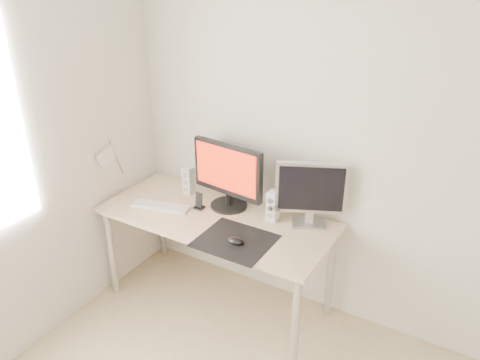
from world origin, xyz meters
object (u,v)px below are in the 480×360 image
at_px(main_monitor, 228,174).
at_px(speaker_left, 189,181).
at_px(mouse, 235,241).
at_px(second_monitor, 311,191).
at_px(speaker_right, 273,206).
at_px(keyboard, 161,206).
at_px(phone_dock, 199,204).
at_px(desk, 216,226).

distance_m(main_monitor, speaker_left, 0.39).
bearing_deg(main_monitor, mouse, -52.66).
bearing_deg(second_monitor, speaker_right, -163.18).
height_order(speaker_left, speaker_right, same).
height_order(mouse, keyboard, mouse).
bearing_deg(keyboard, phone_dock, 26.69).
height_order(main_monitor, speaker_left, main_monitor).
distance_m(second_monitor, speaker_right, 0.28).
bearing_deg(mouse, speaker_left, 147.60).
distance_m(main_monitor, second_monitor, 0.58).
bearing_deg(second_monitor, speaker_left, -177.88).
bearing_deg(mouse, second_monitor, 57.14).
relative_size(keyboard, phone_dock, 3.63).
xyz_separation_m(desk, speaker_right, (0.35, 0.15, 0.18)).
xyz_separation_m(mouse, second_monitor, (0.29, 0.45, 0.22)).
bearing_deg(desk, main_monitor, 88.92).
distance_m(speaker_right, keyboard, 0.79).
bearing_deg(main_monitor, second_monitor, 6.55).
xyz_separation_m(speaker_left, speaker_right, (0.71, -0.03, 0.00)).
relative_size(main_monitor, keyboard, 1.26).
relative_size(mouse, main_monitor, 0.20).
distance_m(mouse, speaker_left, 0.77).
relative_size(mouse, speaker_left, 0.52).
height_order(main_monitor, speaker_right, main_monitor).
distance_m(main_monitor, phone_dock, 0.30).
xyz_separation_m(second_monitor, speaker_right, (-0.23, -0.07, -0.14)).
distance_m(desk, speaker_left, 0.44).
height_order(speaker_right, keyboard, speaker_right).
distance_m(mouse, second_monitor, 0.58).
relative_size(mouse, second_monitor, 0.25).
bearing_deg(second_monitor, mouse, -122.86).
xyz_separation_m(main_monitor, second_monitor, (0.58, 0.07, -0.01)).
xyz_separation_m(second_monitor, phone_dock, (-0.74, -0.19, -0.20)).
bearing_deg(speaker_left, speaker_right, -2.79).
height_order(mouse, speaker_left, speaker_left).
bearing_deg(main_monitor, keyboard, -148.67).
bearing_deg(desk, keyboard, -166.80).
relative_size(speaker_left, keyboard, 0.48).
height_order(desk, second_monitor, second_monitor).
distance_m(main_monitor, keyboard, 0.53).
height_order(mouse, second_monitor, second_monitor).
bearing_deg(mouse, main_monitor, 127.34).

